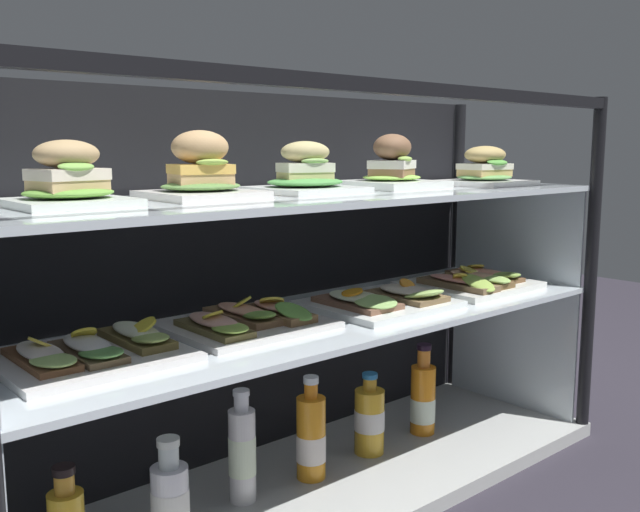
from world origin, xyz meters
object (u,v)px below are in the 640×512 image
at_px(open_sandwich_tray_right_of_center, 92,351).
at_px(juice_bottle_front_left_end, 242,453).
at_px(plated_roll_sandwich_far_left, 392,169).
at_px(juice_bottle_back_left, 171,499).
at_px(plated_roll_sandwich_far_right, 307,176).
at_px(plated_roll_sandwich_mid_left, 485,171).
at_px(open_sandwich_tray_far_right, 382,300).
at_px(plated_roll_sandwich_center, 201,174).
at_px(juice_bottle_back_center, 369,419).
at_px(open_sandwich_tray_near_right_corner, 472,282).
at_px(juice_bottle_front_right_end, 423,399).
at_px(juice_bottle_front_second, 311,438).
at_px(plated_roll_sandwich_right_of_center, 68,182).
at_px(open_sandwich_tray_mid_left, 247,320).

relative_size(open_sandwich_tray_right_of_center, juice_bottle_front_left_end, 1.26).
distance_m(plated_roll_sandwich_far_left, open_sandwich_tray_right_of_center, 0.82).
bearing_deg(plated_roll_sandwich_far_left, juice_bottle_back_left, -176.09).
bearing_deg(plated_roll_sandwich_far_right, plated_roll_sandwich_mid_left, -8.08).
distance_m(open_sandwich_tray_far_right, juice_bottle_back_left, 0.62).
relative_size(plated_roll_sandwich_center, open_sandwich_tray_far_right, 0.65).
bearing_deg(juice_bottle_back_center, open_sandwich_tray_near_right_corner, -9.87).
height_order(plated_roll_sandwich_far_left, juice_bottle_front_right_end, plated_roll_sandwich_far_left).
relative_size(plated_roll_sandwich_far_right, open_sandwich_tray_near_right_corner, 0.69).
bearing_deg(plated_roll_sandwich_far_right, plated_roll_sandwich_far_left, -1.54).
xyz_separation_m(juice_bottle_back_left, juice_bottle_front_right_end, (0.74, 0.02, 0.01)).
relative_size(open_sandwich_tray_near_right_corner, juice_bottle_front_right_end, 1.29).
relative_size(plated_roll_sandwich_far_right, plated_roll_sandwich_mid_left, 1.05).
xyz_separation_m(plated_roll_sandwich_far_left, juice_bottle_back_center, (-0.08, -0.02, -0.59)).
bearing_deg(open_sandwich_tray_near_right_corner, open_sandwich_tray_far_right, -179.89).
bearing_deg(plated_roll_sandwich_mid_left, plated_roll_sandwich_far_left, 165.87).
relative_size(juice_bottle_front_second, juice_bottle_front_right_end, 1.00).
bearing_deg(plated_roll_sandwich_mid_left, plated_roll_sandwich_right_of_center, 177.10).
height_order(plated_roll_sandwich_mid_left, juice_bottle_back_left, plated_roll_sandwich_mid_left).
bearing_deg(open_sandwich_tray_right_of_center, open_sandwich_tray_near_right_corner, -2.48).
xyz_separation_m(plated_roll_sandwich_center, juice_bottle_front_right_end, (0.63, -0.02, -0.59)).
distance_m(plated_roll_sandwich_right_of_center, juice_bottle_back_center, 0.92).
bearing_deg(plated_roll_sandwich_mid_left, juice_bottle_front_left_end, 175.34).
bearing_deg(open_sandwich_tray_mid_left, juice_bottle_front_left_end, 128.96).
bearing_deg(juice_bottle_back_left, open_sandwich_tray_near_right_corner, -1.84).
xyz_separation_m(juice_bottle_front_left_end, juice_bottle_back_center, (0.36, -0.01, -0.02)).
bearing_deg(plated_roll_sandwich_right_of_center, plated_roll_sandwich_far_left, 1.07).
height_order(juice_bottle_back_left, juice_bottle_front_left_end, juice_bottle_front_left_end).
relative_size(juice_bottle_back_left, juice_bottle_front_left_end, 0.83).
xyz_separation_m(juice_bottle_back_left, juice_bottle_front_left_end, (0.19, 0.03, 0.03)).
bearing_deg(plated_roll_sandwich_far_left, juice_bottle_front_left_end, -178.77).
xyz_separation_m(open_sandwich_tray_far_right, juice_bottle_front_right_end, (0.21, 0.05, -0.30)).
bearing_deg(plated_roll_sandwich_mid_left, open_sandwich_tray_far_right, -179.45).
bearing_deg(juice_bottle_back_left, juice_bottle_front_left_end, 10.28).
xyz_separation_m(plated_roll_sandwich_mid_left, juice_bottle_front_second, (-0.54, 0.04, -0.58)).
height_order(plated_roll_sandwich_center, open_sandwich_tray_mid_left, plated_roll_sandwich_center).
height_order(open_sandwich_tray_far_right, juice_bottle_front_right_end, open_sandwich_tray_far_right).
xyz_separation_m(open_sandwich_tray_right_of_center, juice_bottle_front_left_end, (0.32, 0.02, -0.28)).
bearing_deg(juice_bottle_front_second, juice_bottle_back_center, 2.42).
xyz_separation_m(open_sandwich_tray_right_of_center, open_sandwich_tray_mid_left, (0.33, 0.01, 0.00)).
relative_size(plated_roll_sandwich_center, plated_roll_sandwich_far_right, 0.94).
distance_m(open_sandwich_tray_mid_left, juice_bottle_front_second, 0.34).
bearing_deg(plated_roll_sandwich_center, plated_roll_sandwich_right_of_center, -176.95).
height_order(plated_roll_sandwich_mid_left, juice_bottle_front_second, plated_roll_sandwich_mid_left).
height_order(open_sandwich_tray_far_right, open_sandwich_tray_near_right_corner, same).
relative_size(plated_roll_sandwich_mid_left, juice_bottle_front_left_end, 0.83).
height_order(plated_roll_sandwich_right_of_center, open_sandwich_tray_mid_left, plated_roll_sandwich_right_of_center).
xyz_separation_m(plated_roll_sandwich_center, juice_bottle_back_center, (0.44, -0.02, -0.60)).
distance_m(plated_roll_sandwich_far_right, open_sandwich_tray_far_right, 0.33).
bearing_deg(plated_roll_sandwich_right_of_center, plated_roll_sandwich_mid_left, -2.90).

